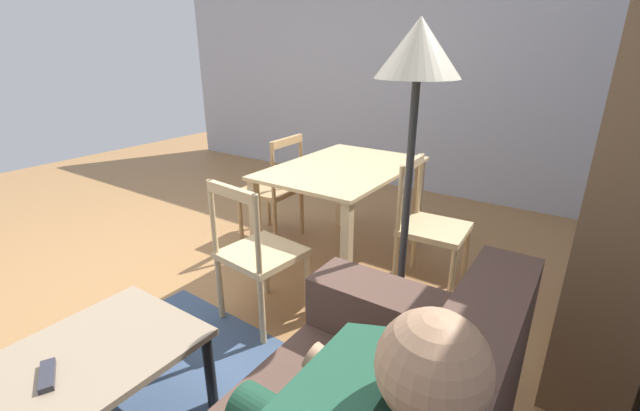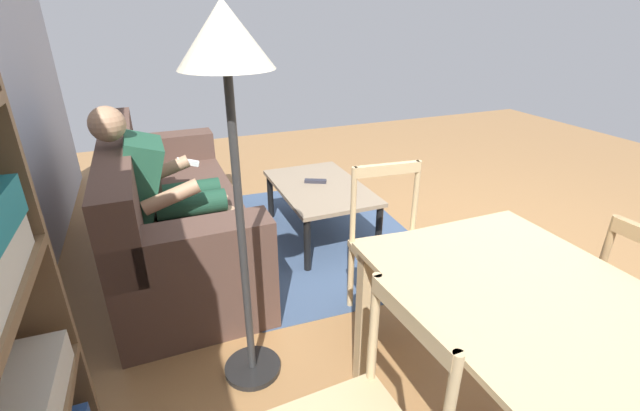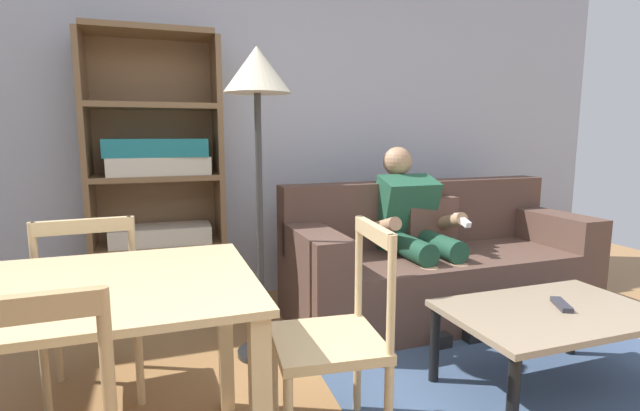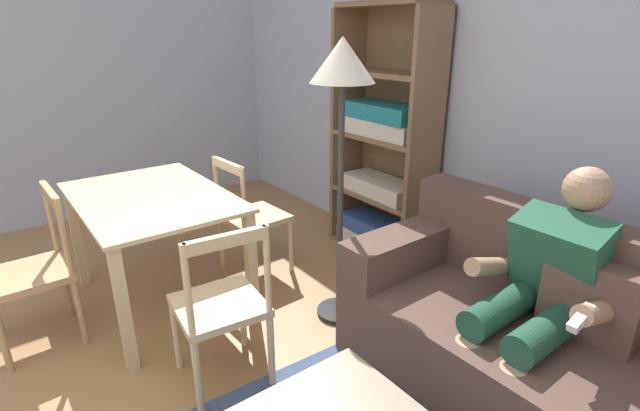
# 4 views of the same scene
# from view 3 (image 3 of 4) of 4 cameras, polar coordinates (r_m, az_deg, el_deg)

# --- Properties ---
(wall_back) EXTENTS (6.29, 0.12, 2.51)m
(wall_back) POSITION_cam_3_polar(r_m,az_deg,el_deg) (3.71, -7.13, 8.66)
(wall_back) COLOR #B2B7C6
(wall_back) RESTS_ON ground_plane
(couch) EXTENTS (2.13, 0.86, 0.91)m
(couch) POSITION_cam_3_polar(r_m,az_deg,el_deg) (3.45, 13.87, -6.94)
(couch) COLOR brown
(couch) RESTS_ON ground_plane
(person_lounging) EXTENTS (0.59, 0.93, 1.16)m
(person_lounging) POSITION_cam_3_polar(r_m,az_deg,el_deg) (3.30, 11.29, -2.76)
(person_lounging) COLOR #23563D
(person_lounging) RESTS_ON ground_plane
(coffee_table) EXTENTS (0.99, 0.63, 0.43)m
(coffee_table) POSITION_cam_3_polar(r_m,az_deg,el_deg) (2.56, 26.11, -12.31)
(coffee_table) COLOR gray
(coffee_table) RESTS_ON ground_plane
(tv_remote) EXTENTS (0.12, 0.17, 0.02)m
(tv_remote) POSITION_cam_3_polar(r_m,az_deg,el_deg) (2.60, 27.16, -10.61)
(tv_remote) COLOR #2D2D38
(tv_remote) RESTS_ON coffee_table
(bookshelf) EXTENTS (0.87, 0.36, 1.92)m
(bookshelf) POSITION_cam_3_polar(r_m,az_deg,el_deg) (3.41, -18.97, 0.53)
(bookshelf) COLOR brown
(bookshelf) RESTS_ON ground_plane
(dining_table) EXTENTS (1.25, 0.85, 0.76)m
(dining_table) POSITION_cam_3_polar(r_m,az_deg,el_deg) (1.80, -28.73, -12.32)
(dining_table) COLOR #D1B27F
(dining_table) RESTS_ON ground_plane
(dining_chair_near_wall) EXTENTS (0.44, 0.44, 0.89)m
(dining_chair_near_wall) POSITION_cam_3_polar(r_m,az_deg,el_deg) (2.51, -25.79, -11.05)
(dining_chair_near_wall) COLOR #D1B27F
(dining_chair_near_wall) RESTS_ON ground_plane
(dining_chair_facing_couch) EXTENTS (0.46, 0.46, 0.90)m
(dining_chair_facing_couch) POSITION_cam_3_polar(r_m,az_deg,el_deg) (1.95, 1.77, -15.86)
(dining_chair_facing_couch) COLOR #D1B27F
(dining_chair_facing_couch) RESTS_ON ground_plane
(area_rug) EXTENTS (2.06, 1.48, 0.01)m
(area_rug) POSITION_cam_3_polar(r_m,az_deg,el_deg) (2.71, 25.56, -19.66)
(area_rug) COLOR #3D5170
(area_rug) RESTS_ON ground_plane
(floor_lamp) EXTENTS (0.36, 0.36, 1.71)m
(floor_lamp) POSITION_cam_3_polar(r_m,az_deg,el_deg) (2.57, -7.57, 12.66)
(floor_lamp) COLOR black
(floor_lamp) RESTS_ON ground_plane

